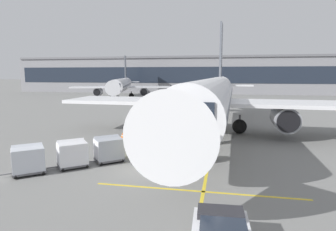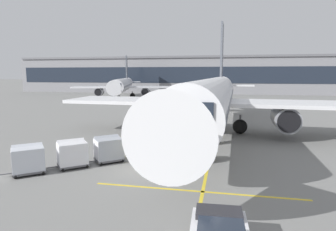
# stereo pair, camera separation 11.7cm
# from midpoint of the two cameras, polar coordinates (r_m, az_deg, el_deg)

# --- Properties ---
(ground_plane) EXTENTS (600.00, 600.00, 0.00)m
(ground_plane) POSITION_cam_midpoint_polar(r_m,az_deg,el_deg) (20.36, -4.54, -10.47)
(ground_plane) COLOR slate
(parked_airplane) EXTENTS (32.52, 42.81, 14.59)m
(parked_airplane) POSITION_cam_midpoint_polar(r_m,az_deg,el_deg) (31.46, 8.92, 3.47)
(parked_airplane) COLOR white
(parked_airplane) RESTS_ON ground
(belt_loader) EXTENTS (4.67, 4.24, 3.49)m
(belt_loader) POSITION_cam_midpoint_polar(r_m,az_deg,el_deg) (24.22, -3.33, -5.13)
(belt_loader) COLOR gold
(belt_loader) RESTS_ON ground
(baggage_cart_lead) EXTENTS (2.61, 2.51, 1.91)m
(baggage_cart_lead) POSITION_cam_midpoint_polar(r_m,az_deg,el_deg) (22.10, -11.53, -6.41)
(baggage_cart_lead) COLOR #515156
(baggage_cart_lead) RESTS_ON ground
(baggage_cart_second) EXTENTS (2.61, 2.51, 1.91)m
(baggage_cart_second) POSITION_cam_midpoint_polar(r_m,az_deg,el_deg) (21.48, -18.27, -7.08)
(baggage_cart_second) COLOR #515156
(baggage_cart_second) RESTS_ON ground
(baggage_cart_third) EXTENTS (2.61, 2.51, 1.91)m
(baggage_cart_third) POSITION_cam_midpoint_polar(r_m,az_deg,el_deg) (21.16, -25.81, -7.73)
(baggage_cart_third) COLOR #515156
(baggage_cart_third) RESTS_ON ground
(ground_crew_by_loader) EXTENTS (0.47, 0.42, 1.74)m
(ground_crew_by_loader) POSITION_cam_midpoint_polar(r_m,az_deg,el_deg) (21.09, -6.87, -7.01)
(ground_crew_by_loader) COLOR black
(ground_crew_by_loader) RESTS_ON ground
(ground_crew_by_carts) EXTENTS (0.47, 0.42, 1.74)m
(ground_crew_by_carts) POSITION_cam_midpoint_polar(r_m,az_deg,el_deg) (24.24, -2.84, -4.95)
(ground_crew_by_carts) COLOR black
(ground_crew_by_carts) RESTS_ON ground
(ground_crew_marshaller) EXTENTS (0.56, 0.32, 1.74)m
(ground_crew_marshaller) POSITION_cam_midpoint_polar(r_m,az_deg,el_deg) (24.74, -6.36, -4.72)
(ground_crew_marshaller) COLOR #514C42
(ground_crew_marshaller) RESTS_ON ground
(ground_crew_wingwalker) EXTENTS (0.30, 0.56, 1.74)m
(ground_crew_wingwalker) POSITION_cam_midpoint_polar(r_m,az_deg,el_deg) (22.39, -10.26, -6.18)
(ground_crew_wingwalker) COLOR #333847
(ground_crew_wingwalker) RESTS_ON ground
(safety_cone_engine_keepout) EXTENTS (0.59, 0.59, 0.67)m
(safety_cone_engine_keepout) POSITION_cam_midpoint_polar(r_m,az_deg,el_deg) (29.43, -8.79, -4.02)
(safety_cone_engine_keepout) COLOR black
(safety_cone_engine_keepout) RESTS_ON ground
(safety_cone_wingtip) EXTENTS (0.63, 0.63, 0.71)m
(safety_cone_wingtip) POSITION_cam_midpoint_polar(r_m,az_deg,el_deg) (34.00, -5.62, -2.28)
(safety_cone_wingtip) COLOR black
(safety_cone_wingtip) RESTS_ON ground
(apron_guidance_line_lead_in) EXTENTS (0.20, 110.00, 0.01)m
(apron_guidance_line_lead_in) POSITION_cam_midpoint_polar(r_m,az_deg,el_deg) (31.30, 9.22, -3.90)
(apron_guidance_line_lead_in) COLOR yellow
(apron_guidance_line_lead_in) RESTS_ON ground
(apron_guidance_line_stop_bar) EXTENTS (12.00, 0.20, 0.01)m
(apron_guidance_line_stop_bar) POSITION_cam_midpoint_polar(r_m,az_deg,el_deg) (16.76, 6.00, -14.69)
(apron_guidance_line_stop_bar) COLOR yellow
(apron_guidance_line_stop_bar) RESTS_ON ground
(terminal_building) EXTENTS (123.81, 16.81, 12.50)m
(terminal_building) POSITION_cam_midpoint_polar(r_m,az_deg,el_deg) (104.53, 4.31, 8.01)
(terminal_building) COLOR gray
(terminal_building) RESTS_ON ground
(distant_airplane) EXTENTS (26.94, 35.13, 12.17)m
(distant_airplane) POSITION_cam_midpoint_polar(r_m,az_deg,el_deg) (78.95, -8.98, 5.89)
(distant_airplane) COLOR white
(distant_airplane) RESTS_ON ground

